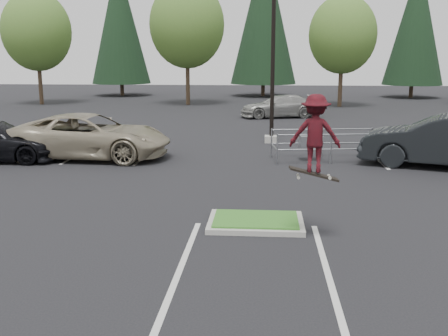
# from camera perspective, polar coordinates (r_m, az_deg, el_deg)

# --- Properties ---
(ground) EXTENTS (120.00, 120.00, 0.00)m
(ground) POSITION_cam_1_polar(r_m,az_deg,el_deg) (12.29, 3.47, -6.20)
(ground) COLOR black
(ground) RESTS_ON ground
(grass_median) EXTENTS (2.20, 1.60, 0.16)m
(grass_median) POSITION_cam_1_polar(r_m,az_deg,el_deg) (12.27, 3.48, -5.85)
(grass_median) COLOR gray
(grass_median) RESTS_ON ground
(stall_lines) EXTENTS (22.62, 17.60, 0.01)m
(stall_lines) POSITION_cam_1_polar(r_m,az_deg,el_deg) (18.17, -0.47, -0.14)
(stall_lines) COLOR silver
(stall_lines) RESTS_ON ground
(light_pole) EXTENTS (0.70, 0.60, 10.12)m
(light_pole) POSITION_cam_1_polar(r_m,az_deg,el_deg) (23.69, 5.38, 13.75)
(light_pole) COLOR gray
(light_pole) RESTS_ON ground
(decid_a) EXTENTS (5.44, 5.44, 8.91)m
(decid_a) POSITION_cam_1_polar(r_m,az_deg,el_deg) (45.52, -19.70, 13.58)
(decid_a) COLOR #38281C
(decid_a) RESTS_ON ground
(decid_b) EXTENTS (5.89, 5.89, 9.64)m
(decid_b) POSITION_cam_1_polar(r_m,az_deg,el_deg) (42.71, -4.05, 15.00)
(decid_b) COLOR #38281C
(decid_b) RESTS_ON ground
(decid_c) EXTENTS (5.12, 5.12, 8.38)m
(decid_c) POSITION_cam_1_polar(r_m,az_deg,el_deg) (41.94, 12.76, 13.72)
(decid_c) COLOR #38281C
(decid_c) RESTS_ON ground
(conif_a) EXTENTS (5.72, 5.72, 13.00)m
(conif_a) POSITION_cam_1_polar(r_m,az_deg,el_deg) (53.67, -11.32, 15.33)
(conif_a) COLOR #38281C
(conif_a) RESTS_ON ground
(conif_b) EXTENTS (6.38, 6.38, 14.50)m
(conif_b) POSITION_cam_1_polar(r_m,az_deg,el_deg) (52.33, 4.39, 16.44)
(conif_b) COLOR #38281C
(conif_b) RESTS_ON ground
(conif_c) EXTENTS (5.50, 5.50, 12.50)m
(conif_c) POSITION_cam_1_polar(r_m,az_deg,el_deg) (53.10, 20.18, 14.61)
(conif_c) COLOR #38281C
(conif_c) RESTS_ON ground
(cart_corral) EXTENTS (4.15, 1.97, 1.13)m
(cart_corral) POSITION_cam_1_polar(r_m,az_deg,el_deg) (19.91, 9.82, 2.83)
(cart_corral) COLOR gray
(cart_corral) RESTS_ON ground
(skateboarder) EXTENTS (1.09, 0.70, 1.79)m
(skateboarder) POSITION_cam_1_polar(r_m,az_deg,el_deg) (10.84, 9.90, 3.65)
(skateboarder) COLOR black
(skateboarder) RESTS_ON ground
(car_l_tan) EXTENTS (6.28, 3.11, 1.71)m
(car_l_tan) POSITION_cam_1_polar(r_m,az_deg,el_deg) (20.71, -14.43, 3.39)
(car_l_tan) COLOR gray
(car_l_tan) RESTS_ON ground
(car_r_charc) EXTENTS (6.06, 3.76, 1.89)m
(car_r_charc) POSITION_cam_1_polar(r_m,az_deg,el_deg) (19.94, 22.92, 2.74)
(car_r_charc) COLOR black
(car_r_charc) RESTS_ON ground
(car_far_silver) EXTENTS (5.26, 3.15, 1.43)m
(car_far_silver) POSITION_cam_1_polar(r_m,az_deg,el_deg) (33.83, 6.13, 6.70)
(car_far_silver) COLOR #9A9A95
(car_far_silver) RESTS_ON ground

